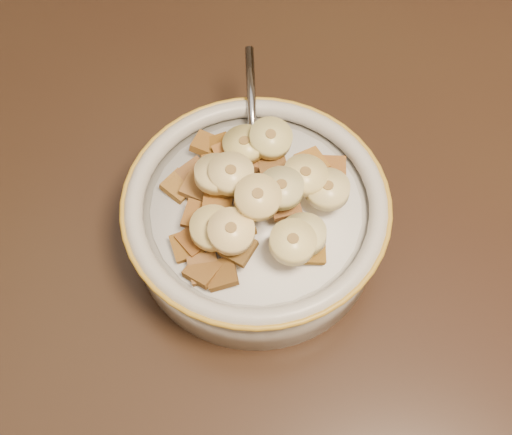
% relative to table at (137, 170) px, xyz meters
% --- Properties ---
extents(floor, '(4.00, 4.50, 0.10)m').
position_rel_table_xyz_m(floor, '(0.00, 0.00, -0.78)').
color(floor, '#422816').
rests_on(floor, ground).
extents(table, '(1.44, 0.97, 0.04)m').
position_rel_table_xyz_m(table, '(0.00, 0.00, 0.00)').
color(table, black).
rests_on(table, floor).
extents(cereal_bowl, '(0.18, 0.18, 0.04)m').
position_rel_table_xyz_m(cereal_bowl, '(0.13, -0.02, 0.04)').
color(cereal_bowl, beige).
rests_on(cereal_bowl, table).
extents(milk, '(0.15, 0.15, 0.00)m').
position_rel_table_xyz_m(milk, '(0.13, -0.02, 0.06)').
color(milk, white).
rests_on(milk, cereal_bowl).
extents(spoon, '(0.05, 0.05, 0.01)m').
position_rel_table_xyz_m(spoon, '(0.11, 0.00, 0.07)').
color(spoon, gray).
rests_on(spoon, cereal_bowl).
extents(cereal_square_0, '(0.03, 0.03, 0.01)m').
position_rel_table_xyz_m(cereal_square_0, '(0.17, -0.04, 0.07)').
color(cereal_square_0, brown).
rests_on(cereal_square_0, milk).
extents(cereal_square_1, '(0.03, 0.03, 0.01)m').
position_rel_table_xyz_m(cereal_square_1, '(0.10, 0.02, 0.07)').
color(cereal_square_1, brown).
rests_on(cereal_square_1, milk).
extents(cereal_square_2, '(0.03, 0.03, 0.01)m').
position_rel_table_xyz_m(cereal_square_2, '(0.13, -0.05, 0.08)').
color(cereal_square_2, brown).
rests_on(cereal_square_2, milk).
extents(cereal_square_3, '(0.03, 0.03, 0.01)m').
position_rel_table_xyz_m(cereal_square_3, '(0.17, -0.04, 0.08)').
color(cereal_square_3, brown).
rests_on(cereal_square_3, milk).
extents(cereal_square_4, '(0.02, 0.02, 0.01)m').
position_rel_table_xyz_m(cereal_square_4, '(0.12, -0.09, 0.07)').
color(cereal_square_4, brown).
rests_on(cereal_square_4, milk).
extents(cereal_square_5, '(0.02, 0.02, 0.01)m').
position_rel_table_xyz_m(cereal_square_5, '(0.07, 0.01, 0.07)').
color(cereal_square_5, brown).
rests_on(cereal_square_5, milk).
extents(cereal_square_6, '(0.03, 0.03, 0.01)m').
position_rel_table_xyz_m(cereal_square_6, '(0.13, -0.08, 0.07)').
color(cereal_square_6, brown).
rests_on(cereal_square_6, milk).
extents(cereal_square_7, '(0.02, 0.02, 0.01)m').
position_rel_table_xyz_m(cereal_square_7, '(0.10, -0.05, 0.07)').
color(cereal_square_7, brown).
rests_on(cereal_square_7, milk).
extents(cereal_square_8, '(0.02, 0.02, 0.01)m').
position_rel_table_xyz_m(cereal_square_8, '(0.08, -0.03, 0.07)').
color(cereal_square_8, brown).
rests_on(cereal_square_8, milk).
extents(cereal_square_9, '(0.02, 0.02, 0.01)m').
position_rel_table_xyz_m(cereal_square_9, '(0.13, -0.06, 0.08)').
color(cereal_square_9, brown).
rests_on(cereal_square_9, milk).
extents(cereal_square_10, '(0.02, 0.02, 0.01)m').
position_rel_table_xyz_m(cereal_square_10, '(0.14, -0.01, 0.08)').
color(cereal_square_10, brown).
rests_on(cereal_square_10, milk).
extents(cereal_square_11, '(0.03, 0.03, 0.01)m').
position_rel_table_xyz_m(cereal_square_11, '(0.15, 0.02, 0.07)').
color(cereal_square_11, '#925821').
rests_on(cereal_square_11, milk).
extents(cereal_square_12, '(0.03, 0.03, 0.01)m').
position_rel_table_xyz_m(cereal_square_12, '(0.13, -0.01, 0.08)').
color(cereal_square_12, brown).
rests_on(cereal_square_12, milk).
extents(cereal_square_13, '(0.03, 0.03, 0.01)m').
position_rel_table_xyz_m(cereal_square_13, '(0.08, 0.01, 0.07)').
color(cereal_square_13, brown).
rests_on(cereal_square_13, milk).
extents(cereal_square_14, '(0.03, 0.03, 0.01)m').
position_rel_table_xyz_m(cereal_square_14, '(0.16, 0.03, 0.07)').
color(cereal_square_14, brown).
rests_on(cereal_square_14, milk).
extents(cereal_square_15, '(0.02, 0.02, 0.01)m').
position_rel_table_xyz_m(cereal_square_15, '(0.12, 0.01, 0.08)').
color(cereal_square_15, brown).
rests_on(cereal_square_15, milk).
extents(cereal_square_16, '(0.03, 0.03, 0.01)m').
position_rel_table_xyz_m(cereal_square_16, '(0.09, -0.01, 0.07)').
color(cereal_square_16, brown).
rests_on(cereal_square_16, milk).
extents(cereal_square_17, '(0.03, 0.03, 0.01)m').
position_rel_table_xyz_m(cereal_square_17, '(0.10, -0.07, 0.07)').
color(cereal_square_17, brown).
rests_on(cereal_square_17, milk).
extents(cereal_square_18, '(0.03, 0.03, 0.01)m').
position_rel_table_xyz_m(cereal_square_18, '(0.10, -0.07, 0.07)').
color(cereal_square_18, brown).
rests_on(cereal_square_18, milk).
extents(cereal_square_19, '(0.03, 0.03, 0.01)m').
position_rel_table_xyz_m(cereal_square_19, '(0.13, 0.00, 0.08)').
color(cereal_square_19, brown).
rests_on(cereal_square_19, milk).
extents(cereal_square_20, '(0.03, 0.03, 0.01)m').
position_rel_table_xyz_m(cereal_square_20, '(0.18, -0.04, 0.07)').
color(cereal_square_20, brown).
rests_on(cereal_square_20, milk).
extents(cereal_square_21, '(0.02, 0.02, 0.01)m').
position_rel_table_xyz_m(cereal_square_21, '(0.07, -0.03, 0.07)').
color(cereal_square_21, olive).
rests_on(cereal_square_21, milk).
extents(cereal_square_22, '(0.02, 0.02, 0.01)m').
position_rel_table_xyz_m(cereal_square_22, '(0.10, -0.01, 0.08)').
color(cereal_square_22, brown).
rests_on(cereal_square_22, milk).
extents(cereal_square_23, '(0.03, 0.03, 0.01)m').
position_rel_table_xyz_m(cereal_square_23, '(0.09, 0.00, 0.08)').
color(cereal_square_23, brown).
rests_on(cereal_square_23, milk).
extents(cereal_square_24, '(0.03, 0.03, 0.01)m').
position_rel_table_xyz_m(cereal_square_24, '(0.12, -0.08, 0.07)').
color(cereal_square_24, olive).
rests_on(cereal_square_24, milk).
extents(cereal_square_25, '(0.03, 0.03, 0.01)m').
position_rel_table_xyz_m(cereal_square_25, '(0.10, -0.03, 0.09)').
color(cereal_square_25, brown).
rests_on(cereal_square_25, milk).
extents(cereal_square_26, '(0.02, 0.02, 0.01)m').
position_rel_table_xyz_m(cereal_square_26, '(0.13, -0.03, 0.09)').
color(cereal_square_26, brown).
rests_on(cereal_square_26, milk).
extents(cereal_square_27, '(0.03, 0.03, 0.01)m').
position_rel_table_xyz_m(cereal_square_27, '(0.09, -0.01, 0.08)').
color(cereal_square_27, '#9C681B').
rests_on(cereal_square_27, milk).
extents(cereal_square_28, '(0.03, 0.03, 0.01)m').
position_rel_table_xyz_m(cereal_square_28, '(0.09, -0.01, 0.07)').
color(cereal_square_28, '#8F5C1B').
rests_on(cereal_square_28, milk).
extents(cereal_square_29, '(0.03, 0.03, 0.01)m').
position_rel_table_xyz_m(cereal_square_29, '(0.11, -0.04, 0.08)').
color(cereal_square_29, brown).
rests_on(cereal_square_29, milk).
extents(cereal_square_30, '(0.03, 0.03, 0.01)m').
position_rel_table_xyz_m(cereal_square_30, '(0.15, -0.02, 0.08)').
color(cereal_square_30, brown).
rests_on(cereal_square_30, milk).
extents(cereal_square_31, '(0.03, 0.03, 0.01)m').
position_rel_table_xyz_m(cereal_square_31, '(0.08, -0.02, 0.07)').
color(cereal_square_31, brown).
rests_on(cereal_square_31, milk).
extents(banana_slice_0, '(0.03, 0.03, 0.02)m').
position_rel_table_xyz_m(banana_slice_0, '(0.17, -0.04, 0.08)').
color(banana_slice_0, '#CFC188').
rests_on(banana_slice_0, milk).
extents(banana_slice_1, '(0.04, 0.04, 0.01)m').
position_rel_table_xyz_m(banana_slice_1, '(0.17, 0.00, 0.09)').
color(banana_slice_1, beige).
rests_on(banana_slice_1, milk).
extents(banana_slice_2, '(0.04, 0.04, 0.01)m').
position_rel_table_xyz_m(banana_slice_2, '(0.17, -0.05, 0.09)').
color(banana_slice_2, '#DCCC6C').
rests_on(banana_slice_2, milk).
extents(banana_slice_3, '(0.04, 0.04, 0.01)m').
position_rel_table_xyz_m(banana_slice_3, '(0.10, 0.01, 0.09)').
color(banana_slice_3, '#D8C96C').
rests_on(banana_slice_3, milk).
extents(banana_slice_4, '(0.04, 0.04, 0.01)m').
position_rel_table_xyz_m(banana_slice_4, '(0.11, -0.02, 0.10)').
color(banana_slice_4, '#E5C67F').
rests_on(banana_slice_4, milk).
extents(banana_slice_5, '(0.04, 0.04, 0.02)m').
position_rel_table_xyz_m(banana_slice_5, '(0.12, 0.02, 0.09)').
color(banana_slice_5, '#D9CA7E').
rests_on(banana_slice_5, milk).
extents(banana_slice_6, '(0.04, 0.04, 0.01)m').
position_rel_table_xyz_m(banana_slice_6, '(0.14, -0.02, 0.09)').
color(banana_slice_6, '#CFC585').
rests_on(banana_slice_6, milk).
extents(banana_slice_7, '(0.04, 0.04, 0.01)m').
position_rel_table_xyz_m(banana_slice_7, '(0.10, -0.03, 0.09)').
color(banana_slice_7, '#FFF09C').
rests_on(banana_slice_7, milk).
extents(banana_slice_8, '(0.04, 0.04, 0.02)m').
position_rel_table_xyz_m(banana_slice_8, '(0.13, -0.04, 0.10)').
color(banana_slice_8, '#E5C575').
rests_on(banana_slice_8, milk).
extents(banana_slice_9, '(0.04, 0.04, 0.01)m').
position_rel_table_xyz_m(banana_slice_9, '(0.11, -0.06, 0.09)').
color(banana_slice_9, '#D6C680').
rests_on(banana_slice_9, milk).
extents(banana_slice_10, '(0.04, 0.04, 0.01)m').
position_rel_table_xyz_m(banana_slice_10, '(0.15, 0.00, 0.09)').
color(banana_slice_10, '#E9C872').
rests_on(banana_slice_10, milk).
extents(banana_slice_11, '(0.04, 0.04, 0.01)m').
position_rel_table_xyz_m(banana_slice_11, '(0.13, -0.06, 0.09)').
color(banana_slice_11, '#FFE090').
rests_on(banana_slice_11, milk).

